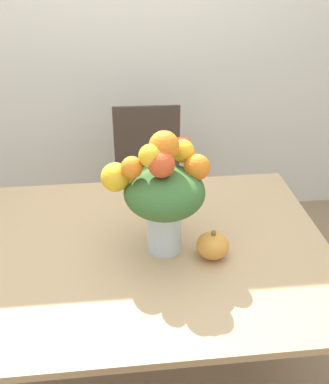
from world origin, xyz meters
The scene contains 6 objects.
ground_plane centered at (0.00, 0.00, 0.00)m, with size 12.00×12.00×0.00m, color #8E7556.
wall_back centered at (0.00, 1.51, 1.35)m, with size 8.00×0.06×2.70m.
dining_table centered at (0.00, 0.00, 0.68)m, with size 1.48×1.12×0.77m.
flower_vase centered at (0.07, -0.01, 1.03)m, with size 0.40×0.31×0.50m.
pumpkin centered at (0.25, -0.08, 0.82)m, with size 0.13×0.13×0.12m.
dining_chair_near_window centered at (0.08, 0.94, 0.50)m, with size 0.43×0.43×0.98m.
Camera 1 is at (-0.08, -1.44, 1.86)m, focal length 42.00 mm.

